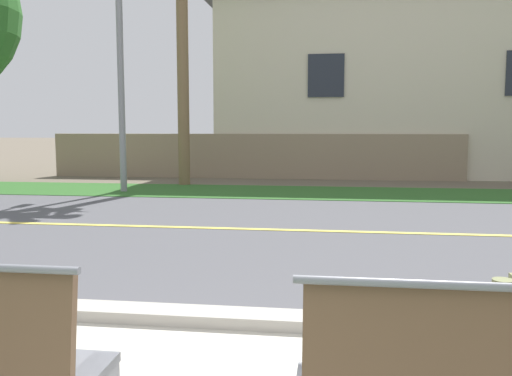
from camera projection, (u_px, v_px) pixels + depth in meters
ground_plane at (298, 215)px, 9.98m from camera, size 140.00×140.00×0.00m
curb_edge at (254, 320)px, 4.41m from camera, size 44.00×0.30×0.11m
street_asphalt at (291, 230)px, 8.50m from camera, size 52.00×8.00×0.01m
road_centre_line at (291, 230)px, 8.50m from camera, size 48.00×0.14×0.01m
far_verge_grass at (306, 193)px, 13.40m from camera, size 48.00×2.80×0.02m
streetlamp at (123, 40)px, 13.43m from camera, size 0.24×2.10×6.51m
garden_wall at (252, 156)px, 17.21m from camera, size 13.00×0.36×1.40m
house_across_street at (409, 81)px, 19.37m from camera, size 13.82×6.91×6.37m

